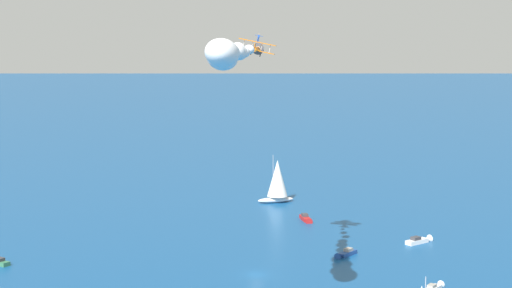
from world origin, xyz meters
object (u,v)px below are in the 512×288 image
(motorboat_trailing, at_px, (420,240))
(motorboat_outer_ring_b, at_px, (345,254))
(motorboat_outer_ring_a, at_px, (435,287))
(biplane_lead, at_px, (256,48))
(wingwalker_lead, at_px, (259,37))
(motorboat_far_stbd, at_px, (306,219))
(sailboat_outer_ring_c, at_px, (277,181))

(motorboat_trailing, relative_size, motorboat_outer_ring_b, 1.13)
(motorboat_outer_ring_a, relative_size, biplane_lead, 0.85)
(motorboat_outer_ring_b, distance_m, biplane_lead, 49.13)
(motorboat_outer_ring_b, height_order, biplane_lead, biplane_lead)
(motorboat_outer_ring_b, relative_size, wingwalker_lead, 4.30)
(motorboat_trailing, bearing_deg, motorboat_outer_ring_a, -56.43)
(biplane_lead, bearing_deg, motorboat_trailing, 73.73)
(motorboat_far_stbd, bearing_deg, motorboat_outer_ring_a, -29.72)
(motorboat_outer_ring_a, bearing_deg, biplane_lead, -156.53)
(motorboat_trailing, bearing_deg, motorboat_outer_ring_b, -107.77)
(motorboat_outer_ring_a, height_order, biplane_lead, biplane_lead)
(motorboat_far_stbd, xyz_separation_m, motorboat_trailing, (32.71, -0.82, 0.02))
(wingwalker_lead, bearing_deg, motorboat_far_stbd, 115.70)
(motorboat_outer_ring_a, height_order, wingwalker_lead, wingwalker_lead)
(motorboat_outer_ring_a, xyz_separation_m, motorboat_outer_ring_b, (-25.58, 8.44, 0.05))
(sailboat_outer_ring_c, relative_size, wingwalker_lead, 8.81)
(motorboat_outer_ring_a, bearing_deg, motorboat_outer_ring_b, 161.74)
(motorboat_trailing, height_order, motorboat_outer_ring_a, motorboat_trailing)
(motorboat_outer_ring_a, relative_size, motorboat_outer_ring_b, 0.90)
(motorboat_trailing, xyz_separation_m, wingwalker_lead, (-12.03, -42.16, 45.54))
(biplane_lead, xyz_separation_m, wingwalker_lead, (0.35, 0.24, 2.11))
(motorboat_trailing, xyz_separation_m, biplane_lead, (-12.37, -42.40, 43.43))
(motorboat_trailing, distance_m, motorboat_outer_ring_a, 34.50)
(motorboat_outer_ring_b, xyz_separation_m, wingwalker_lead, (-5.52, -21.86, 45.59))
(motorboat_far_stbd, distance_m, motorboat_outer_ring_b, 33.66)
(sailboat_outer_ring_c, distance_m, biplane_lead, 79.17)
(motorboat_far_stbd, relative_size, biplane_lead, 0.94)
(wingwalker_lead, bearing_deg, motorboat_outer_ring_a, 23.33)
(motorboat_far_stbd, height_order, motorboat_outer_ring_a, motorboat_far_stbd)
(motorboat_outer_ring_b, relative_size, sailboat_outer_ring_c, 0.49)
(motorboat_trailing, xyz_separation_m, sailboat_outer_ring_c, (-52.89, 14.12, 5.59))
(sailboat_outer_ring_c, bearing_deg, motorboat_far_stbd, -33.39)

